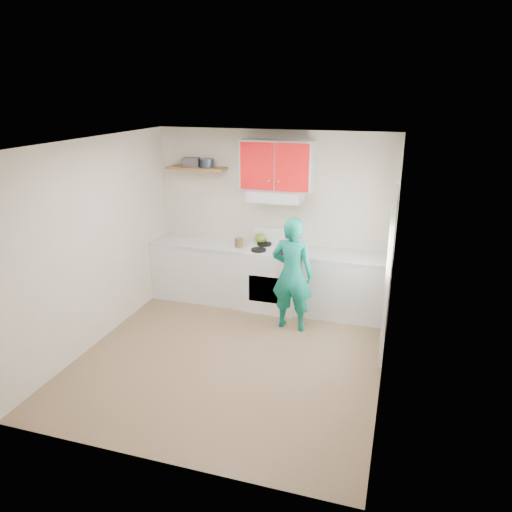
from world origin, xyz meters
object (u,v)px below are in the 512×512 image
(stove, at_px, (273,278))
(crock, at_px, (239,243))
(kettle, at_px, (260,238))
(person, at_px, (292,274))
(tin, at_px, (207,163))

(stove, bearing_deg, crock, -173.27)
(stove, distance_m, kettle, 0.64)
(stove, xyz_separation_m, kettle, (-0.26, 0.22, 0.54))
(stove, bearing_deg, person, -54.30)
(kettle, height_order, person, person)
(person, bearing_deg, crock, -24.94)
(stove, relative_size, crock, 5.85)
(stove, distance_m, tin, 1.98)
(tin, height_order, crock, tin)
(crock, bearing_deg, person, -29.75)
(tin, bearing_deg, person, -27.49)
(kettle, xyz_separation_m, person, (0.69, -0.81, -0.21))
(stove, xyz_separation_m, crock, (-0.51, -0.06, 0.52))
(stove, relative_size, person, 0.58)
(tin, bearing_deg, stove, -10.14)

